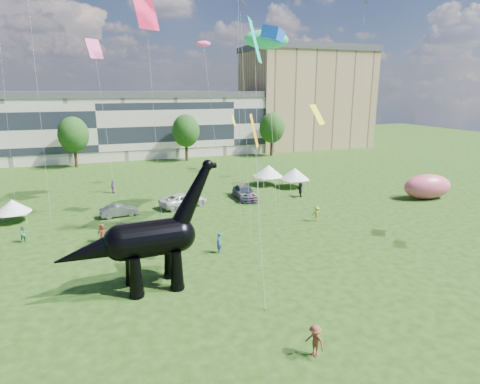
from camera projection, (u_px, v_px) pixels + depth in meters
name	position (u px, v px, depth m)	size (l,w,h in m)	color
ground	(239.00, 295.00, 27.13)	(220.00, 220.00, 0.00)	#16330C
terrace_row	(97.00, 128.00, 79.57)	(78.00, 11.00, 12.00)	beige
apartment_block	(305.00, 100.00, 96.73)	(28.00, 18.00, 22.00)	tan
tree_mid_left	(73.00, 132.00, 69.98)	(5.20, 5.20, 9.44)	#382314
tree_mid_right	(186.00, 128.00, 76.51)	(5.20, 5.20, 9.44)	#382314
tree_far_right	(272.00, 125.00, 82.39)	(5.20, 5.20, 9.44)	#382314
dinosaur_sculpture	(145.00, 241.00, 27.25)	(11.17, 3.20, 9.12)	black
car_grey	(119.00, 210.00, 43.71)	(1.41, 4.03, 1.33)	slate
car_white	(184.00, 200.00, 47.31)	(2.62, 5.69, 1.58)	silver
car_dark	(245.00, 192.00, 50.83)	(2.21, 5.43, 1.57)	#595960
gazebo_near	(268.00, 171.00, 57.90)	(4.51, 4.51, 2.91)	white
gazebo_far	(295.00, 174.00, 56.40)	(4.28, 4.28, 2.79)	white
gazebo_left	(13.00, 206.00, 41.60)	(3.58, 3.58, 2.42)	white
inflatable_pink	(427.00, 186.00, 50.61)	(6.31, 3.15, 3.15)	#D95471
visitors	(175.00, 218.00, 40.45)	(48.35, 40.14, 1.89)	#326E7D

